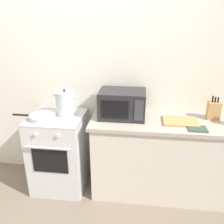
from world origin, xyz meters
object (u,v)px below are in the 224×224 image
at_px(frying_pan, 42,117).
at_px(knife_block, 214,110).
at_px(stock_pot, 65,103).
at_px(cutting_board, 180,121).
at_px(stove, 60,151).
at_px(oven_mitt, 197,129).
at_px(microwave, 122,104).

xyz_separation_m(frying_pan, knife_block, (1.85, 0.24, 0.07)).
xyz_separation_m(stock_pot, cutting_board, (1.26, -0.05, -0.13)).
distance_m(stove, oven_mitt, 1.58).
distance_m(cutting_board, knife_block, 0.40).
height_order(microwave, oven_mitt, microwave).
height_order(stock_pot, cutting_board, stock_pot).
relative_size(frying_pan, knife_block, 1.84).
bearing_deg(microwave, frying_pan, -168.47).
xyz_separation_m(stove, microwave, (0.73, 0.08, 0.61)).
bearing_deg(stock_pot, cutting_board, -2.32).
relative_size(frying_pan, microwave, 0.96).
distance_m(frying_pan, cutting_board, 1.49).
relative_size(stove, frying_pan, 1.92).
bearing_deg(frying_pan, microwave, 11.53).
distance_m(frying_pan, microwave, 0.89).
xyz_separation_m(stove, frying_pan, (-0.13, -0.10, 0.48)).
xyz_separation_m(stove, knife_block, (1.72, 0.14, 0.56)).
height_order(frying_pan, oven_mitt, frying_pan).
xyz_separation_m(microwave, knife_block, (0.99, 0.06, -0.05)).
distance_m(stove, frying_pan, 0.51).
bearing_deg(knife_block, cutting_board, -158.86).
distance_m(knife_block, oven_mitt, 0.38).
bearing_deg(knife_block, stove, -175.31).
bearing_deg(stove, knife_block, 4.69).
bearing_deg(microwave, knife_block, 3.59).
bearing_deg(oven_mitt, stock_pot, 171.46).
bearing_deg(frying_pan, stove, 37.02).
height_order(stock_pot, knife_block, stock_pot).
bearing_deg(knife_block, frying_pan, -172.67).
xyz_separation_m(microwave, oven_mitt, (0.77, -0.24, -0.14)).
bearing_deg(stock_pot, frying_pan, -146.40).
relative_size(stove, oven_mitt, 5.11).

